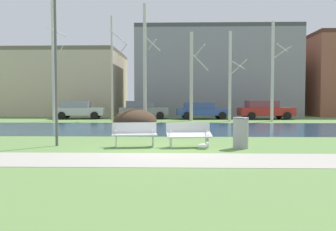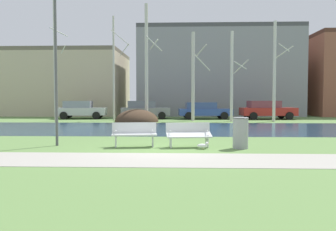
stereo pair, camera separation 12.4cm
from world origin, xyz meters
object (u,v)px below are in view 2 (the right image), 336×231
(seagull, at_px, (203,146))
(bench_left, at_px, (134,134))
(parked_sedan_second_grey, at_px, (145,109))
(streetlamp, at_px, (55,35))
(trash_bin, at_px, (240,132))
(parked_hatch_third_blue, at_px, (204,110))
(parked_wagon_fourth_red, at_px, (267,110))
(parked_van_nearest_silver, at_px, (81,109))
(bench_right, at_px, (189,134))

(seagull, bearing_deg, bench_left, 167.47)
(parked_sedan_second_grey, bearing_deg, streetlamp, -94.78)
(parked_sedan_second_grey, bearing_deg, bench_left, -85.22)
(trash_bin, bearing_deg, streetlamp, 175.76)
(bench_left, height_order, parked_hatch_third_blue, parked_hatch_third_blue)
(streetlamp, bearing_deg, seagull, -8.10)
(parked_sedan_second_grey, bearing_deg, parked_wagon_fourth_red, -1.65)
(streetlamp, height_order, parked_wagon_fourth_red, streetlamp)
(parked_wagon_fourth_red, bearing_deg, streetlamp, -124.91)
(parked_van_nearest_silver, distance_m, parked_wagon_fourth_red, 15.86)
(bench_left, relative_size, seagull, 3.93)
(bench_right, distance_m, parked_sedan_second_grey, 17.78)
(parked_van_nearest_silver, relative_size, parked_wagon_fourth_red, 0.91)
(bench_right, xyz_separation_m, parked_van_nearest_silver, (-8.90, 17.21, 0.33))
(parked_van_nearest_silver, xyz_separation_m, parked_hatch_third_blue, (10.57, -0.03, -0.05))
(bench_right, relative_size, parked_wagon_fourth_red, 0.36)
(parked_hatch_third_blue, xyz_separation_m, parked_wagon_fourth_red, (5.29, -0.03, 0.06))
(bench_left, xyz_separation_m, streetlamp, (-2.90, 0.22, 3.60))
(trash_bin, distance_m, streetlamp, 7.53)
(streetlamp, distance_m, parked_wagon_fourth_red, 20.90)
(trash_bin, bearing_deg, seagull, -168.62)
(seagull, height_order, parked_sedan_second_grey, parked_sedan_second_grey)
(streetlamp, distance_m, parked_hatch_third_blue, 18.47)
(streetlamp, bearing_deg, trash_bin, -4.24)
(bench_left, xyz_separation_m, bench_right, (1.95, 0.00, 0.00))
(bench_right, distance_m, streetlamp, 6.04)
(bench_left, distance_m, parked_sedan_second_grey, 17.51)
(bench_right, height_order, parked_wagon_fourth_red, parked_wagon_fourth_red)
(parked_wagon_fourth_red, bearing_deg, bench_left, -117.46)
(trash_bin, xyz_separation_m, parked_hatch_third_blue, (-0.13, 17.45, 0.19))
(streetlamp, bearing_deg, parked_wagon_fourth_red, 55.09)
(trash_bin, distance_m, parked_hatch_third_blue, 17.45)
(seagull, bearing_deg, trash_bin, 11.38)
(parked_van_nearest_silver, xyz_separation_m, parked_wagon_fourth_red, (15.86, -0.06, 0.01))
(trash_bin, bearing_deg, bench_left, 175.80)
(seagull, distance_m, parked_hatch_third_blue, 17.77)
(streetlamp, height_order, parked_sedan_second_grey, streetlamp)
(bench_left, height_order, streetlamp, streetlamp)
(seagull, distance_m, parked_sedan_second_grey, 18.42)
(trash_bin, distance_m, parked_van_nearest_silver, 20.50)
(bench_left, bearing_deg, parked_wagon_fourth_red, 62.54)
(trash_bin, bearing_deg, bench_right, 171.29)
(bench_right, bearing_deg, parked_van_nearest_silver, 117.34)
(parked_van_nearest_silver, distance_m, parked_hatch_third_blue, 10.57)
(bench_left, relative_size, parked_sedan_second_grey, 0.39)
(bench_left, height_order, parked_sedan_second_grey, parked_sedan_second_grey)
(streetlamp, xyz_separation_m, parked_hatch_third_blue, (6.52, 16.96, -3.31))
(streetlamp, distance_m, parked_van_nearest_silver, 17.77)
(seagull, bearing_deg, parked_hatch_third_blue, 86.15)
(parked_wagon_fourth_red, bearing_deg, bench_right, -112.10)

